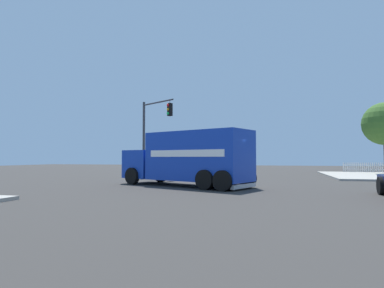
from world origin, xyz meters
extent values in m
plane|color=#33302D|center=(0.00, 0.00, 0.00)|extent=(100.00, 100.00, 0.00)
cube|color=#1438AD|center=(1.50, -0.11, 1.69)|extent=(6.30, 4.47, 2.68)
cube|color=#1438AD|center=(5.20, -1.67, 1.20)|extent=(2.68, 2.95, 1.70)
cube|color=black|center=(5.99, -2.00, 1.54)|extent=(0.86, 1.89, 0.88)
cube|color=#B2B2B7|center=(-1.09, 0.98, 0.19)|extent=(1.08, 2.20, 0.21)
cube|color=white|center=(1.97, 1.00, 1.82)|extent=(4.52, 1.91, 0.36)
cube|color=white|center=(1.03, -1.23, 1.82)|extent=(4.52, 1.91, 0.36)
cylinder|color=black|center=(5.63, -0.51, 0.50)|extent=(1.03, 0.65, 1.00)
cylinder|color=black|center=(4.67, -2.79, 0.50)|extent=(1.03, 0.65, 1.00)
cylinder|color=black|center=(0.77, 1.54, 0.50)|extent=(1.03, 0.65, 1.00)
cylinder|color=black|center=(-0.19, -0.75, 0.50)|extent=(1.03, 0.65, 1.00)
cylinder|color=black|center=(-0.20, 1.95, 0.50)|extent=(1.03, 0.65, 1.00)
cylinder|color=black|center=(-1.16, -0.34, 0.50)|extent=(1.03, 0.65, 1.00)
cylinder|color=#38383D|center=(7.77, -7.19, 3.08)|extent=(0.20, 0.20, 6.15)
cylinder|color=#38383D|center=(6.22, -6.24, 5.90)|extent=(3.18, 2.01, 0.12)
cylinder|color=#38383D|center=(4.96, -5.47, 5.78)|extent=(0.03, 0.03, 0.25)
cube|color=black|center=(4.96, -5.47, 5.18)|extent=(0.41, 0.41, 0.95)
sphere|color=red|center=(5.05, -5.31, 5.49)|extent=(0.20, 0.20, 0.20)
sphere|color=#EFA314|center=(5.05, -5.31, 5.18)|extent=(0.20, 0.20, 0.20)
sphere|color=#19CC4C|center=(5.05, -5.31, 4.87)|extent=(0.20, 0.20, 0.20)
cylinder|color=black|center=(-7.05, 1.60, 0.38)|extent=(0.28, 0.77, 0.76)
cube|color=silver|center=(-13.16, -18.85, 0.61)|extent=(0.08, 0.04, 0.95)
cube|color=silver|center=(-12.98, -18.85, 0.61)|extent=(0.08, 0.04, 0.95)
cube|color=silver|center=(-12.80, -18.85, 0.61)|extent=(0.08, 0.04, 0.95)
cube|color=silver|center=(-12.62, -18.85, 0.61)|extent=(0.08, 0.04, 0.95)
cube|color=silver|center=(-12.44, -18.85, 0.61)|extent=(0.08, 0.04, 0.95)
cube|color=silver|center=(-12.26, -18.85, 0.61)|extent=(0.08, 0.04, 0.95)
cube|color=silver|center=(-12.08, -18.85, 0.61)|extent=(0.08, 0.04, 0.95)
cube|color=silver|center=(-11.90, -18.85, 0.61)|extent=(0.08, 0.04, 0.95)
cube|color=silver|center=(-11.72, -18.85, 0.61)|extent=(0.08, 0.04, 0.95)
cube|color=silver|center=(-11.54, -18.85, 0.61)|extent=(0.08, 0.04, 0.95)
cube|color=silver|center=(-11.36, -18.85, 0.61)|extent=(0.08, 0.04, 0.95)
cube|color=silver|center=(-11.18, -18.85, 0.61)|extent=(0.08, 0.04, 0.95)
cube|color=silver|center=(-11.00, -18.85, 0.61)|extent=(0.08, 0.04, 0.95)
cube|color=silver|center=(-10.82, -18.85, 0.61)|extent=(0.08, 0.04, 0.95)
cube|color=silver|center=(-10.64, -18.85, 0.61)|extent=(0.08, 0.04, 0.95)
cube|color=silver|center=(-10.46, -18.85, 0.61)|extent=(0.08, 0.04, 0.95)
cube|color=silver|center=(-10.28, -18.85, 0.61)|extent=(0.08, 0.04, 0.95)
cube|color=silver|center=(-10.10, -18.85, 0.61)|extent=(0.08, 0.04, 0.95)
cube|color=silver|center=(-9.92, -18.85, 0.61)|extent=(0.08, 0.04, 0.95)
cube|color=silver|center=(-9.74, -18.85, 0.61)|extent=(0.08, 0.04, 0.95)
cube|color=silver|center=(-9.56, -18.85, 0.61)|extent=(0.08, 0.04, 0.95)
cube|color=silver|center=(-9.38, -18.85, 0.61)|extent=(0.08, 0.04, 0.95)
cube|color=silver|center=(-12.98, -18.87, 0.85)|extent=(7.30, 0.03, 0.07)
cube|color=silver|center=(-12.98, -18.87, 0.42)|extent=(7.30, 0.03, 0.07)
camera|label=1|loc=(-2.66, 17.13, 1.60)|focal=30.06mm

